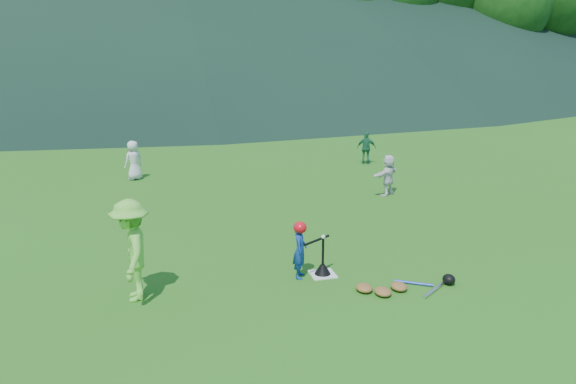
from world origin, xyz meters
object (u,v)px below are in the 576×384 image
Objects in this scene: fielder_c at (366,148)px; batting_tee at (323,268)px; equipment_pile at (399,287)px; batter_child at (300,250)px; home_plate at (323,274)px; fielder_a at (134,160)px; adult_coach at (132,250)px; fielder_d at (388,175)px.

batting_tee is (-4.28, -8.34, -0.43)m from fielder_c.
batting_tee reaches higher than equipment_pile.
batting_tee is (0.43, -0.01, -0.39)m from batter_child.
home_plate is 8.82m from fielder_a.
fielder_a is at bearing -179.37° from adult_coach.
fielder_a is at bearing 115.87° from equipment_pile.
fielder_d is at bearing -17.86° from batter_child.
adult_coach is at bearing 67.16° from fielder_c.
fielder_c is (7.61, 8.45, -0.30)m from adult_coach.
batting_tee reaches higher than home_plate.
adult_coach is 8.21m from fielder_d.
adult_coach is 1.54× the size of fielder_c.
batting_tee is (0.00, 0.00, 0.12)m from home_plate.
equipment_pile is at bearing 83.35° from fielder_a.
equipment_pile is at bearing 90.14° from fielder_c.
batting_tee is 1.44m from equipment_pile.
fielder_a is 8.81m from batting_tee.
fielder_c is at bearing -137.51° from fielder_d.
equipment_pile is (-2.30, -5.57, -0.50)m from fielder_d.
batter_child is 9.57m from fielder_c.
batter_child is at bearing 93.03° from adult_coach.
fielder_c is (7.62, 0.20, -0.04)m from fielder_a.
home_plate is at bearing 0.00° from batting_tee.
batter_child is 0.57× the size of equipment_pile.
fielder_c is 0.99× the size of fielder_d.
home_plate is at bearing -69.70° from batter_child.
equipment_pile is at bearing 33.70° from fielder_d.
batting_tee is at bearing 19.95° from fielder_d.
fielder_a is (-3.34, 8.14, 0.59)m from home_plate.
fielder_a reaches higher than batter_child.
fielder_a is at bearing 112.27° from home_plate.
batter_child is at bearing 77.11° from fielder_a.
adult_coach is 4.56m from equipment_pile.
home_plate is at bearing 19.95° from fielder_d.
fielder_a reaches higher than batting_tee.
fielder_a is 7.62m from fielder_c.
fielder_a reaches higher than equipment_pile.
home_plate is 0.25× the size of equipment_pile.
home_plate is at bearing 92.52° from adult_coach.
home_plate is 3.44m from adult_coach.
batting_tee is at bearing 81.99° from fielder_c.
home_plate is 1.44m from equipment_pile.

